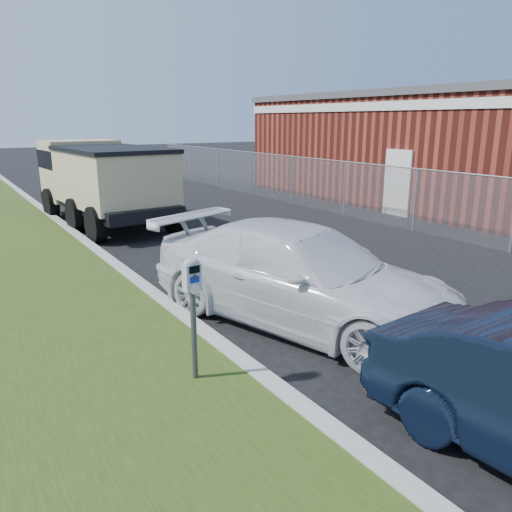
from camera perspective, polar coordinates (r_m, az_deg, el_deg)
ground at (r=8.53m, az=11.70°, el=-6.65°), size 120.00×120.00×0.00m
chainlink_fence at (r=17.24m, az=10.13°, el=8.79°), size 0.06×30.06×30.00m
brick_building at (r=22.28m, az=20.14°, el=11.76°), size 9.20×14.20×4.17m
parking_meter at (r=5.82m, az=-7.27°, el=-4.17°), size 0.21×0.15×1.48m
white_wagon at (r=7.97m, az=4.72°, el=-2.09°), size 3.72×5.70×1.54m
dump_truck at (r=16.37m, az=-17.28°, el=8.50°), size 2.88×6.49×2.49m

